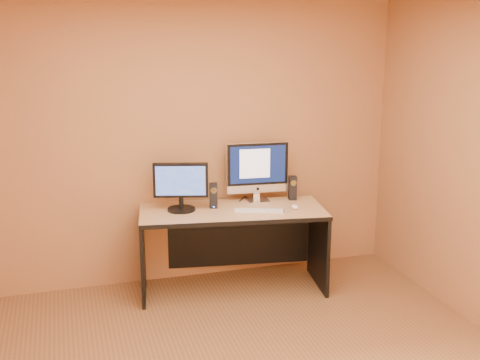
# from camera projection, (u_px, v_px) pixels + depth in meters

# --- Properties ---
(walls) EXTENTS (4.00, 4.00, 2.60)m
(walls) POSITION_uv_depth(u_px,v_px,m) (255.00, 201.00, 3.68)
(walls) COLOR #9B603E
(walls) RESTS_ON ground
(desk) EXTENTS (1.73, 0.95, 0.76)m
(desk) POSITION_uv_depth(u_px,v_px,m) (232.00, 250.00, 5.46)
(desk) COLOR tan
(desk) RESTS_ON ground
(imac) EXTENTS (0.60, 0.26, 0.57)m
(imac) POSITION_uv_depth(u_px,v_px,m) (258.00, 172.00, 5.58)
(imac) COLOR silver
(imac) RESTS_ON desk
(second_monitor) EXTENTS (0.54, 0.37, 0.43)m
(second_monitor) POSITION_uv_depth(u_px,v_px,m) (181.00, 187.00, 5.29)
(second_monitor) COLOR black
(second_monitor) RESTS_ON desk
(speaker_left) EXTENTS (0.08, 0.09, 0.23)m
(speaker_left) POSITION_uv_depth(u_px,v_px,m) (213.00, 196.00, 5.40)
(speaker_left) COLOR black
(speaker_left) RESTS_ON desk
(speaker_right) EXTENTS (0.08, 0.08, 0.23)m
(speaker_right) POSITION_uv_depth(u_px,v_px,m) (293.00, 188.00, 5.66)
(speaker_right) COLOR black
(speaker_right) RESTS_ON desk
(keyboard) EXTENTS (0.46, 0.26, 0.02)m
(keyboard) POSITION_uv_depth(u_px,v_px,m) (259.00, 211.00, 5.30)
(keyboard) COLOR silver
(keyboard) RESTS_ON desk
(mouse) EXTENTS (0.08, 0.11, 0.04)m
(mouse) POSITION_uv_depth(u_px,v_px,m) (295.00, 207.00, 5.39)
(mouse) COLOR white
(mouse) RESTS_ON desk
(cable_a) EXTENTS (0.05, 0.22, 0.01)m
(cable_a) POSITION_uv_depth(u_px,v_px,m) (251.00, 199.00, 5.68)
(cable_a) COLOR black
(cable_a) RESTS_ON desk
(cable_b) EXTENTS (0.12, 0.15, 0.01)m
(cable_b) POSITION_uv_depth(u_px,v_px,m) (242.00, 199.00, 5.70)
(cable_b) COLOR black
(cable_b) RESTS_ON desk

